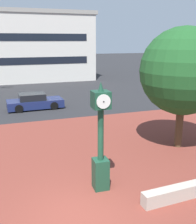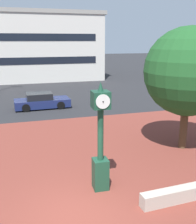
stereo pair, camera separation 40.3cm
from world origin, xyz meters
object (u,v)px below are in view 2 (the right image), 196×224
object	(u,v)px
street_clock	(100,143)
civic_building	(4,46)
plaza_tree	(191,73)
car_street_mid	(41,101)

from	to	relation	value
street_clock	civic_building	world-z (taller)	civic_building
plaza_tree	street_clock	bearing A→B (deg)	-153.52
plaza_tree	civic_building	bearing A→B (deg)	107.89
street_clock	civic_building	bearing A→B (deg)	99.46
street_clock	civic_building	size ratio (longest dim) A/B	0.15
street_clock	civic_building	distance (m)	33.32
car_street_mid	civic_building	size ratio (longest dim) A/B	0.17
street_clock	car_street_mid	distance (m)	13.40
civic_building	plaza_tree	bearing A→B (deg)	-72.11
street_clock	car_street_mid	world-z (taller)	street_clock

